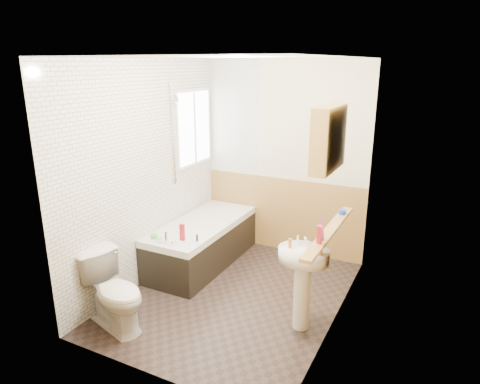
% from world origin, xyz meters
% --- Properties ---
extents(floor, '(2.80, 2.80, 0.00)m').
position_xyz_m(floor, '(0.00, 0.00, 0.00)').
color(floor, black).
rests_on(floor, ground).
extents(ceiling, '(2.80, 2.80, 0.00)m').
position_xyz_m(ceiling, '(0.00, 0.00, 2.50)').
color(ceiling, white).
rests_on(ceiling, ground).
extents(wall_back, '(2.20, 0.02, 2.50)m').
position_xyz_m(wall_back, '(0.00, 1.41, 1.25)').
color(wall_back, beige).
rests_on(wall_back, ground).
extents(wall_front, '(2.20, 0.02, 2.50)m').
position_xyz_m(wall_front, '(0.00, -1.41, 1.25)').
color(wall_front, beige).
rests_on(wall_front, ground).
extents(wall_left, '(0.02, 2.80, 2.50)m').
position_xyz_m(wall_left, '(-1.11, 0.00, 1.25)').
color(wall_left, beige).
rests_on(wall_left, ground).
extents(wall_right, '(0.02, 2.80, 2.50)m').
position_xyz_m(wall_right, '(1.11, 0.00, 1.25)').
color(wall_right, beige).
rests_on(wall_right, ground).
extents(wainscot_right, '(0.01, 2.80, 1.00)m').
position_xyz_m(wainscot_right, '(1.09, 0.00, 0.50)').
color(wainscot_right, '#AF8647').
rests_on(wainscot_right, wall_right).
extents(wainscot_front, '(2.20, 0.01, 1.00)m').
position_xyz_m(wainscot_front, '(0.00, -1.39, 0.50)').
color(wainscot_front, '#AF8647').
rests_on(wainscot_front, wall_front).
extents(wainscot_back, '(2.20, 0.01, 1.00)m').
position_xyz_m(wainscot_back, '(0.00, 1.39, 0.50)').
color(wainscot_back, '#AF8647').
rests_on(wainscot_back, wall_back).
extents(tile_cladding_left, '(0.01, 2.80, 2.50)m').
position_xyz_m(tile_cladding_left, '(-1.09, 0.00, 1.25)').
color(tile_cladding_left, white).
rests_on(tile_cladding_left, wall_left).
extents(tile_return_back, '(0.75, 0.01, 1.50)m').
position_xyz_m(tile_return_back, '(-0.73, 1.39, 1.75)').
color(tile_return_back, white).
rests_on(tile_return_back, wall_back).
extents(window, '(0.03, 0.79, 0.99)m').
position_xyz_m(window, '(-1.06, 0.95, 1.65)').
color(window, white).
rests_on(window, wall_left).
extents(bathtub, '(0.70, 1.67, 0.69)m').
position_xyz_m(bathtub, '(-0.73, 0.54, 0.29)').
color(bathtub, black).
rests_on(bathtub, floor).
extents(shower_riser, '(0.11, 0.08, 1.23)m').
position_xyz_m(shower_riser, '(-1.04, 0.47, 1.74)').
color(shower_riser, silver).
rests_on(shower_riser, wall_left).
extents(toilet, '(0.82, 0.60, 0.72)m').
position_xyz_m(toilet, '(-0.76, -1.00, 0.36)').
color(toilet, white).
rests_on(toilet, floor).
extents(sink, '(0.48, 0.39, 0.93)m').
position_xyz_m(sink, '(0.84, -0.22, 0.59)').
color(sink, white).
rests_on(sink, floor).
extents(pine_shelf, '(0.10, 1.39, 0.03)m').
position_xyz_m(pine_shelf, '(1.04, -0.11, 0.99)').
color(pine_shelf, '#AF8647').
rests_on(pine_shelf, wall_right).
extents(medicine_cabinet, '(0.15, 0.59, 0.53)m').
position_xyz_m(medicine_cabinet, '(1.01, -0.24, 1.86)').
color(medicine_cabinet, '#AF8647').
rests_on(medicine_cabinet, wall_right).
extents(foam_can, '(0.06, 0.06, 0.15)m').
position_xyz_m(foam_can, '(1.04, -0.45, 1.08)').
color(foam_can, maroon).
rests_on(foam_can, pine_shelf).
extents(green_bottle, '(0.06, 0.06, 0.24)m').
position_xyz_m(green_bottle, '(1.04, -0.37, 1.13)').
color(green_bottle, purple).
rests_on(green_bottle, pine_shelf).
extents(black_jar, '(0.09, 0.09, 0.05)m').
position_xyz_m(black_jar, '(1.04, 0.35, 1.03)').
color(black_jar, '#19339E').
rests_on(black_jar, pine_shelf).
extents(soap_bottle, '(0.09, 0.18, 0.08)m').
position_xyz_m(soap_bottle, '(0.98, -0.26, 0.86)').
color(soap_bottle, orange).
rests_on(soap_bottle, sink).
extents(clear_bottle, '(0.03, 0.03, 0.09)m').
position_xyz_m(clear_bottle, '(0.72, -0.25, 0.87)').
color(clear_bottle, orange).
rests_on(clear_bottle, sink).
extents(blue_gel, '(0.06, 0.04, 0.19)m').
position_xyz_m(blue_gel, '(-0.62, -0.04, 0.65)').
color(blue_gel, maroon).
rests_on(blue_gel, bathtub).
extents(cream_jar, '(0.09, 0.09, 0.05)m').
position_xyz_m(cream_jar, '(-0.94, -0.14, 0.58)').
color(cream_jar, '#59C647').
rests_on(cream_jar, bathtub).
extents(orange_bottle, '(0.03, 0.03, 0.08)m').
position_xyz_m(orange_bottle, '(-0.47, 0.02, 0.59)').
color(orange_bottle, navy).
rests_on(orange_bottle, bathtub).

